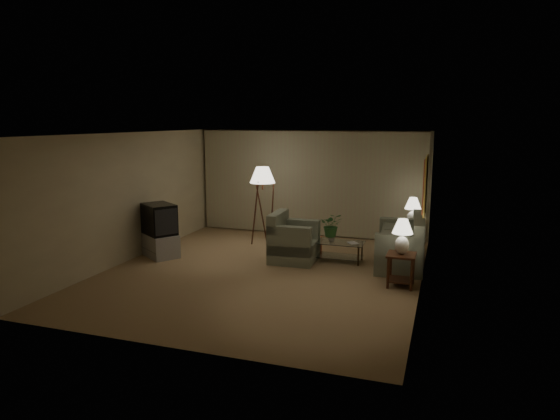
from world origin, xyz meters
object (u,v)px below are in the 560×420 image
(table_lamp_far, at_px, (413,209))
(crt_tv, at_px, (159,219))
(sofa, at_px, (400,246))
(side_table_far, at_px, (412,234))
(side_table_near, at_px, (401,264))
(table_lamp_near, at_px, (402,233))
(floor_lamp, at_px, (263,204))
(coffee_table, at_px, (338,248))
(vase, at_px, (331,238))
(tv_cabinet, at_px, (160,245))
(armchair, at_px, (294,242))
(ottoman, at_px, (309,245))

(table_lamp_far, relative_size, crt_tv, 0.67)
(sofa, xyz_separation_m, side_table_far, (0.15, 1.25, -0.00))
(side_table_near, distance_m, table_lamp_near, 0.57)
(crt_tv, distance_m, floor_lamp, 2.49)
(coffee_table, relative_size, vase, 6.85)
(side_table_near, xyz_separation_m, tv_cabinet, (-5.20, 0.38, -0.16))
(armchair, bearing_deg, floor_lamp, 42.37)
(sofa, distance_m, table_lamp_near, 1.47)
(floor_lamp, bearing_deg, coffee_table, -23.80)
(side_table_near, height_order, table_lamp_near, table_lamp_near)
(tv_cabinet, bearing_deg, side_table_near, 30.54)
(table_lamp_far, relative_size, vase, 4.03)
(tv_cabinet, bearing_deg, ottoman, 57.26)
(floor_lamp, relative_size, ottoman, 3.23)
(vase, bearing_deg, floor_lamp, 154.55)
(side_table_far, distance_m, ottoman, 2.37)
(sofa, relative_size, vase, 12.43)
(floor_lamp, bearing_deg, table_lamp_near, -31.92)
(ottoman, bearing_deg, armchair, -101.84)
(side_table_near, relative_size, side_table_far, 1.00)
(side_table_far, distance_m, tv_cabinet, 5.66)
(tv_cabinet, bearing_deg, table_lamp_near, 30.54)
(sofa, xyz_separation_m, crt_tv, (-5.05, -0.97, 0.42))
(table_lamp_far, relative_size, tv_cabinet, 0.60)
(side_table_near, distance_m, crt_tv, 5.23)
(table_lamp_near, xyz_separation_m, vase, (-1.56, 1.25, -0.48))
(coffee_table, relative_size, ottoman, 1.87)
(crt_tv, height_order, vase, crt_tv)
(table_lamp_near, height_order, tv_cabinet, table_lamp_near)
(coffee_table, bearing_deg, floor_lamp, 156.20)
(table_lamp_near, height_order, floor_lamp, floor_lamp)
(table_lamp_far, bearing_deg, table_lamp_near, -90.00)
(sofa, relative_size, tv_cabinet, 1.86)
(floor_lamp, xyz_separation_m, vase, (1.89, -0.90, -0.48))
(table_lamp_near, bearing_deg, coffee_table, 138.45)
(sofa, xyz_separation_m, table_lamp_near, (0.15, -1.35, 0.57))
(ottoman, height_order, vase, vase)
(table_lamp_near, bearing_deg, side_table_far, 90.00)
(side_table_near, bearing_deg, armchair, 157.42)
(armchair, xyz_separation_m, side_table_near, (2.30, -0.96, -0.00))
(ottoman, bearing_deg, floor_lamp, 158.70)
(table_lamp_far, xyz_separation_m, floor_lamp, (-3.45, -0.45, -0.00))
(coffee_table, bearing_deg, table_lamp_near, -41.55)
(coffee_table, xyz_separation_m, ottoman, (-0.74, 0.39, -0.08))
(tv_cabinet, bearing_deg, table_lamp_far, 57.84)
(side_table_near, xyz_separation_m, ottoman, (-2.15, 1.64, -0.21))
(table_lamp_far, bearing_deg, armchair, -144.41)
(ottoman, relative_size, vase, 3.66)
(table_lamp_far, relative_size, floor_lamp, 0.34)
(floor_lamp, height_order, vase, floor_lamp)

